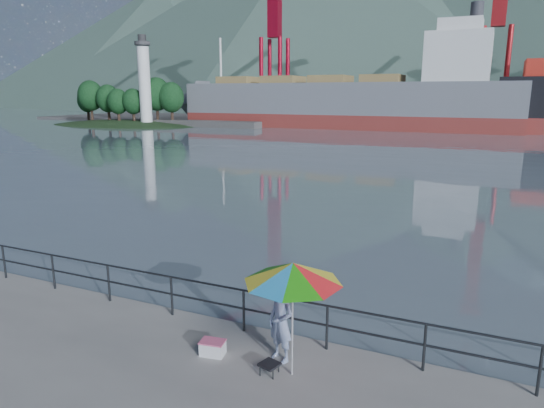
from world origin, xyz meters
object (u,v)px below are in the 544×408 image
Objects in this scene: cooler_bag at (213,348)px; beach_umbrella at (293,273)px; fisherman at (281,322)px; bulk_carrier at (354,101)px.

beach_umbrella is at bearing -8.85° from cooler_bag.
beach_umbrella is 4.68× the size of cooler_bag.
cooler_bag is (-1.79, -0.01, -1.97)m from beach_umbrella.
fisherman is 0.03× the size of bulk_carrier.
beach_umbrella is 0.04× the size of bulk_carrier.
bulk_carrier is (-17.47, 70.48, 3.25)m from fisherman.
beach_umbrella reaches higher than cooler_bag.
fisherman is 3.39× the size of cooler_bag.
fisherman reaches higher than cooler_bag.
bulk_carrier reaches higher than beach_umbrella.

